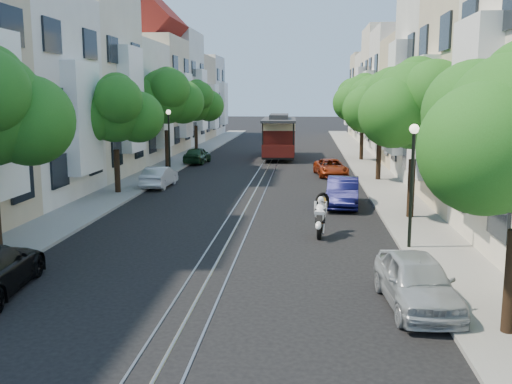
% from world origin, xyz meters
% --- Properties ---
extents(ground, '(200.00, 200.00, 0.00)m').
position_xyz_m(ground, '(0.00, 28.00, 0.00)').
color(ground, black).
rests_on(ground, ground).
extents(sidewalk_east, '(2.50, 80.00, 0.12)m').
position_xyz_m(sidewalk_east, '(7.25, 28.00, 0.06)').
color(sidewalk_east, gray).
rests_on(sidewalk_east, ground).
extents(sidewalk_west, '(2.50, 80.00, 0.12)m').
position_xyz_m(sidewalk_west, '(-7.25, 28.00, 0.06)').
color(sidewalk_west, gray).
rests_on(sidewalk_west, ground).
extents(rail_left, '(0.06, 80.00, 0.02)m').
position_xyz_m(rail_left, '(-0.55, 28.00, 0.01)').
color(rail_left, gray).
rests_on(rail_left, ground).
extents(rail_slot, '(0.06, 80.00, 0.02)m').
position_xyz_m(rail_slot, '(0.00, 28.00, 0.01)').
color(rail_slot, gray).
rests_on(rail_slot, ground).
extents(rail_right, '(0.06, 80.00, 0.02)m').
position_xyz_m(rail_right, '(0.55, 28.00, 0.01)').
color(rail_right, gray).
rests_on(rail_right, ground).
extents(lane_line, '(0.08, 80.00, 0.01)m').
position_xyz_m(lane_line, '(0.00, 28.00, 0.00)').
color(lane_line, tan).
rests_on(lane_line, ground).
extents(townhouses_east, '(7.75, 72.00, 12.00)m').
position_xyz_m(townhouses_east, '(11.87, 27.91, 5.18)').
color(townhouses_east, beige).
rests_on(townhouses_east, ground).
extents(townhouses_west, '(7.75, 72.00, 11.76)m').
position_xyz_m(townhouses_west, '(-11.87, 27.91, 5.08)').
color(townhouses_west, silver).
rests_on(townhouses_west, ground).
extents(tree_e_b, '(4.93, 4.08, 6.68)m').
position_xyz_m(tree_e_b, '(7.26, 8.98, 4.73)').
color(tree_e_b, black).
rests_on(tree_e_b, ground).
extents(tree_e_c, '(4.84, 3.99, 6.52)m').
position_xyz_m(tree_e_c, '(7.26, 19.98, 4.60)').
color(tree_e_c, black).
rests_on(tree_e_c, ground).
extents(tree_e_d, '(5.01, 4.16, 6.85)m').
position_xyz_m(tree_e_d, '(7.26, 30.98, 4.87)').
color(tree_e_d, black).
rests_on(tree_e_d, ground).
extents(tree_w_b, '(4.72, 3.87, 6.27)m').
position_xyz_m(tree_w_b, '(-7.14, 13.98, 4.40)').
color(tree_w_b, black).
rests_on(tree_w_b, ground).
extents(tree_w_c, '(5.13, 4.28, 7.09)m').
position_xyz_m(tree_w_c, '(-7.14, 24.98, 5.07)').
color(tree_w_c, black).
rests_on(tree_w_c, ground).
extents(tree_w_d, '(4.84, 3.99, 6.52)m').
position_xyz_m(tree_w_d, '(-7.14, 35.98, 4.60)').
color(tree_w_d, black).
rests_on(tree_w_d, ground).
extents(lamp_east, '(0.32, 0.32, 4.16)m').
position_xyz_m(lamp_east, '(6.30, 4.00, 2.85)').
color(lamp_east, black).
rests_on(lamp_east, ground).
extents(lamp_west, '(0.32, 0.32, 4.16)m').
position_xyz_m(lamp_west, '(-6.30, 22.00, 2.85)').
color(lamp_west, black).
rests_on(lamp_west, ground).
extents(sportbike_rider, '(0.65, 1.81, 1.62)m').
position_xyz_m(sportbike_rider, '(3.34, 5.72, 0.86)').
color(sportbike_rider, black).
rests_on(sportbike_rider, ground).
extents(cable_car, '(2.94, 8.73, 3.33)m').
position_xyz_m(cable_car, '(0.50, 32.66, 1.97)').
color(cable_car, black).
rests_on(cable_car, ground).
extents(parked_car_e_near, '(1.89, 4.05, 1.34)m').
position_xyz_m(parked_car_e_near, '(5.53, -1.37, 0.67)').
color(parked_car_e_near, '#A1A7AC').
rests_on(parked_car_e_near, ground).
extents(parked_car_e_mid, '(1.78, 4.26, 1.37)m').
position_xyz_m(parked_car_e_mid, '(4.53, 11.69, 0.69)').
color(parked_car_e_mid, '#0B0C3B').
rests_on(parked_car_e_mid, ground).
extents(parked_car_e_far, '(2.34, 4.19, 1.11)m').
position_xyz_m(parked_car_e_far, '(4.40, 21.98, 0.55)').
color(parked_car_e_far, maroon).
rests_on(parked_car_e_far, ground).
extents(parked_car_w_mid, '(1.40, 3.69, 1.20)m').
position_xyz_m(parked_car_w_mid, '(-5.60, 16.54, 0.60)').
color(parked_car_w_mid, silver).
rests_on(parked_car_w_mid, ground).
extents(parked_car_w_far, '(1.79, 3.86, 1.28)m').
position_xyz_m(parked_car_w_far, '(-5.60, 28.08, 0.64)').
color(parked_car_w_far, '#16371D').
rests_on(parked_car_w_far, ground).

